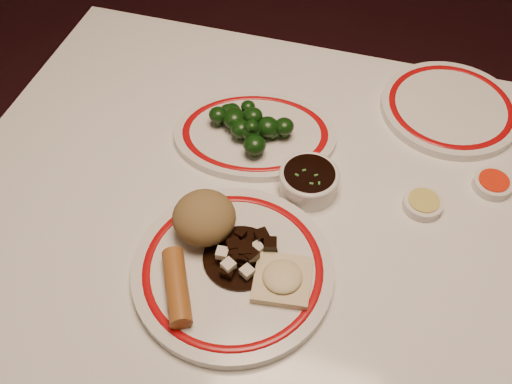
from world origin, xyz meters
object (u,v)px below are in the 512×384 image
object	(u,v)px
soy_bowl	(309,181)
fried_wonton	(282,279)
main_plate	(233,270)
broccoli_pile	(249,124)
spring_roll	(177,287)
broccoli_plate	(255,134)
dining_table	(303,257)
stirfry_heap	(242,254)
rice_mound	(204,218)

from	to	relation	value
soy_bowl	fried_wonton	bearing A→B (deg)	-88.29
main_plate	soy_bowl	xyz separation A→B (m)	(0.07, 0.19, 0.01)
fried_wonton	soy_bowl	xyz separation A→B (m)	(-0.01, 0.19, -0.01)
broccoli_pile	soy_bowl	size ratio (longest dim) A/B	1.58
spring_roll	broccoli_plate	xyz separation A→B (m)	(0.01, 0.34, -0.02)
dining_table	broccoli_plate	bearing A→B (deg)	129.53
dining_table	broccoli_plate	size ratio (longest dim) A/B	3.63
broccoli_plate	stirfry_heap	bearing A→B (deg)	-77.84
rice_mound	broccoli_plate	size ratio (longest dim) A/B	0.29
spring_roll	fried_wonton	bearing A→B (deg)	-4.84
spring_roll	broccoli_pile	bearing A→B (deg)	61.70
stirfry_heap	broccoli_plate	bearing A→B (deg)	102.16
broccoli_plate	broccoli_pile	bearing A→B (deg)	-150.28
dining_table	rice_mound	xyz separation A→B (m)	(-0.15, -0.07, 0.14)
dining_table	main_plate	size ratio (longest dim) A/B	3.26
fried_wonton	broccoli_plate	world-z (taller)	fried_wonton
dining_table	stirfry_heap	size ratio (longest dim) A/B	10.66
main_plate	rice_mound	bearing A→B (deg)	140.21
broccoli_plate	soy_bowl	distance (m)	0.15
fried_wonton	soy_bowl	world-z (taller)	same
spring_roll	broccoli_pile	size ratio (longest dim) A/B	0.76
spring_roll	fried_wonton	xyz separation A→B (m)	(0.14, 0.06, -0.01)
dining_table	broccoli_pile	world-z (taller)	broccoli_pile
dining_table	main_plate	xyz separation A→B (m)	(-0.09, -0.11, 0.10)
rice_mound	dining_table	bearing A→B (deg)	24.13
main_plate	broccoli_pile	bearing A→B (deg)	102.05
main_plate	rice_mound	world-z (taller)	rice_mound
spring_roll	soy_bowl	world-z (taller)	spring_roll
dining_table	broccoli_pile	bearing A→B (deg)	132.59
rice_mound	soy_bowl	distance (m)	0.19
rice_mound	broccoli_pile	world-z (taller)	rice_mound
main_plate	broccoli_pile	distance (m)	0.28
stirfry_heap	rice_mound	bearing A→B (deg)	155.04
stirfry_heap	main_plate	bearing A→B (deg)	-113.15
fried_wonton	broccoli_pile	bearing A→B (deg)	115.89
dining_table	broccoli_pile	xyz separation A→B (m)	(-0.14, 0.16, 0.13)
broccoli_plate	fried_wonton	bearing A→B (deg)	-66.25
main_plate	rice_mound	size ratio (longest dim) A/B	3.85
rice_mound	fried_wonton	bearing A→B (deg)	-21.56
dining_table	broccoli_pile	size ratio (longest dim) A/B	7.85
dining_table	soy_bowl	size ratio (longest dim) A/B	12.39
dining_table	fried_wonton	world-z (taller)	fried_wonton
soy_bowl	broccoli_plate	bearing A→B (deg)	142.90
rice_mound	broccoli_plate	bearing A→B (deg)	87.03
main_plate	stirfry_heap	xyz separation A→B (m)	(0.01, 0.02, 0.02)
spring_roll	broccoli_pile	world-z (taller)	broccoli_pile
stirfry_heap	soy_bowl	size ratio (longest dim) A/B	1.16
broccoli_pile	rice_mound	bearing A→B (deg)	-90.47
rice_mound	stirfry_heap	distance (m)	0.08
rice_mound	fried_wonton	xyz separation A→B (m)	(0.14, -0.05, -0.02)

